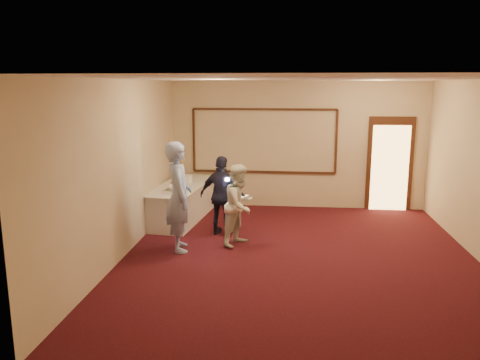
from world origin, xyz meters
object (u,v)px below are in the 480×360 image
Objects in this scene: cupcake_stand at (180,171)px; plate_stack_b at (188,179)px; pavlova_tray at (176,188)px; plate_stack_a at (178,181)px; guest at (222,196)px; woman at (240,205)px; buffet_table at (182,202)px; man at (179,197)px; tart at (185,188)px.

plate_stack_b is at bearing -59.62° from cupcake_stand.
pavlova_tray is 1.01m from plate_stack_b.
pavlova_tray is at bearing -80.16° from plate_stack_a.
pavlova_tray is 0.38× the size of guest.
woman reaches higher than plate_stack_b.
pavlova_tray is (0.06, -0.71, 0.47)m from buffet_table.
plate_stack_b is at bearing -8.98° from man.
woman reaches higher than pavlova_tray.
guest is (1.26, -1.78, -0.15)m from cupcake_stand.
man is (0.35, -1.20, 0.12)m from pavlova_tray.
pavlova_tray is at bearing -85.32° from buffet_table.
man is at bearing -76.20° from plate_stack_a.
guest reaches higher than cupcake_stand.
guest is (-0.40, 0.55, 0.03)m from woman.
cupcake_stand is 1.26m from tart.
pavlova_tray is 3.43× the size of plate_stack_a.
guest reaches higher than plate_stack_b.
pavlova_tray reaches higher than tart.
cupcake_stand reaches higher than plate_stack_b.
woman reaches higher than buffet_table.
plate_stack_a is 0.67× the size of tart.
woman is at bearing 138.97° from guest.
woman reaches higher than cupcake_stand.
pavlova_tray is at bearing -79.64° from cupcake_stand.
guest is (0.86, -0.59, -0.01)m from tart.
tart is 1.57m from man.
cupcake_stand is 0.23× the size of man.
pavlova_tray is 2.88× the size of plate_stack_b.
plate_stack_a is 0.84× the size of plate_stack_b.
buffet_table is 5.67× the size of cupcake_stand.
pavlova_tray reaches higher than buffet_table.
man is (0.32, -2.21, 0.12)m from plate_stack_b.
pavlova_tray is at bearing -109.57° from tart.
woman is at bearing -41.98° from tart.
pavlova_tray is at bearing 86.76° from woman.
tart reaches higher than buffet_table.
tart is (0.12, 0.34, -0.06)m from pavlova_tray.
tart is 0.17× the size of woman.
plate_stack_b is (0.08, 0.29, 0.47)m from buffet_table.
buffet_table is at bearing -30.16° from guest.
cupcake_stand is at bearing 100.36° from pavlova_tray.
buffet_table is at bearing -5.34° from man.
buffet_table is at bearing 94.68° from pavlova_tray.
woman is at bearing -86.31° from man.
buffet_table is 0.46m from plate_stack_a.
plate_stack_a is at bearing -29.03° from guest.
cupcake_stand is at bearing -4.38° from man.
man is at bearing -73.83° from pavlova_tray.
pavlova_tray is 1.26m from man.
buffet_table is at bearing -74.79° from cupcake_stand.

